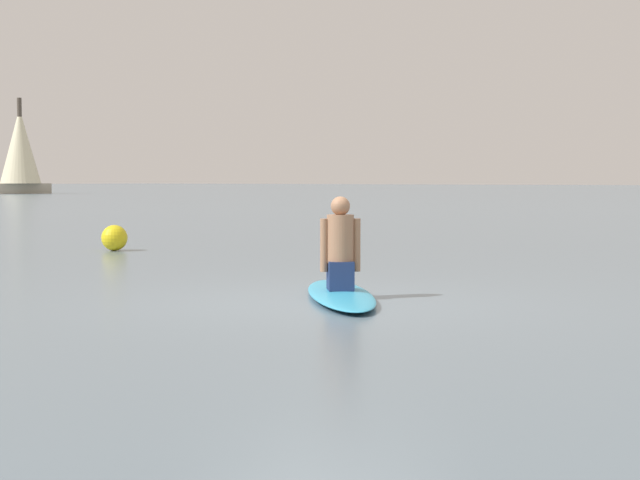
% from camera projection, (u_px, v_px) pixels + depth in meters
% --- Properties ---
extents(ground_plane, '(400.00, 400.00, 0.00)m').
position_uv_depth(ground_plane, '(324.00, 303.00, 10.63)').
color(ground_plane, slate).
extents(surfboard, '(2.78, 2.44, 0.10)m').
position_uv_depth(surfboard, '(340.00, 294.00, 11.00)').
color(surfboard, '#339EC6').
rests_on(surfboard, ground).
extents(person_paddler, '(0.45, 0.44, 1.05)m').
position_uv_depth(person_paddler, '(340.00, 248.00, 10.97)').
color(person_paddler, navy).
rests_on(person_paddler, surfboard).
extents(sailboat_distant, '(5.33, 4.82, 8.66)m').
position_uv_depth(sailboat_distant, '(20.00, 149.00, 88.33)').
color(sailboat_distant, '#B2A893').
rests_on(sailboat_distant, ground).
extents(buoy_marker, '(0.49, 0.49, 0.49)m').
position_uv_depth(buoy_marker, '(114.00, 238.00, 18.33)').
color(buoy_marker, yellow).
rests_on(buoy_marker, ground).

